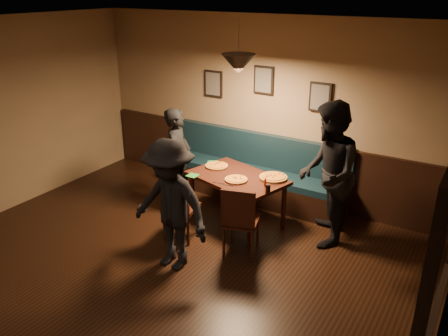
% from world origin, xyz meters
% --- Properties ---
extents(floor, '(7.00, 7.00, 0.00)m').
position_xyz_m(floor, '(0.00, 0.00, 0.00)').
color(floor, black).
rests_on(floor, ground).
extents(ceiling, '(7.00, 7.00, 0.00)m').
position_xyz_m(ceiling, '(0.00, 0.00, 2.80)').
color(ceiling, silver).
rests_on(ceiling, ground).
extents(wall_back, '(6.00, 0.00, 6.00)m').
position_xyz_m(wall_back, '(0.00, 3.50, 1.40)').
color(wall_back, '#8C704F').
rests_on(wall_back, ground).
extents(wall_right, '(0.00, 7.00, 7.00)m').
position_xyz_m(wall_right, '(3.00, 0.00, 1.40)').
color(wall_right, '#8C704F').
rests_on(wall_right, ground).
extents(wainscot, '(5.88, 0.06, 1.00)m').
position_xyz_m(wainscot, '(0.00, 3.47, 0.50)').
color(wainscot, black).
rests_on(wainscot, ground).
extents(booth_bench, '(3.00, 0.60, 1.00)m').
position_xyz_m(booth_bench, '(0.00, 3.20, 0.50)').
color(booth_bench, '#0F232D').
rests_on(booth_bench, ground).
extents(window_frame, '(0.06, 2.56, 1.86)m').
position_xyz_m(window_frame, '(2.96, 0.50, 1.50)').
color(window_frame, black).
rests_on(window_frame, wall_right).
extents(window_glass, '(0.00, 2.40, 2.40)m').
position_xyz_m(window_glass, '(2.93, 0.50, 1.50)').
color(window_glass, black).
rests_on(window_glass, wall_right).
extents(picture_left, '(0.32, 0.04, 0.42)m').
position_xyz_m(picture_left, '(-0.90, 3.47, 1.70)').
color(picture_left, black).
rests_on(picture_left, wall_back).
extents(picture_center, '(0.32, 0.04, 0.42)m').
position_xyz_m(picture_center, '(0.00, 3.47, 1.85)').
color(picture_center, black).
rests_on(picture_center, wall_back).
extents(picture_right, '(0.32, 0.04, 0.42)m').
position_xyz_m(picture_right, '(0.90, 3.47, 1.70)').
color(picture_right, black).
rests_on(picture_right, wall_back).
extents(pendant_lamp, '(0.44, 0.44, 0.25)m').
position_xyz_m(pendant_lamp, '(0.17, 2.40, 2.25)').
color(pendant_lamp, black).
rests_on(pendant_lamp, ceiling).
extents(dining_table, '(1.49, 1.16, 0.70)m').
position_xyz_m(dining_table, '(0.17, 2.40, 0.35)').
color(dining_table, black).
rests_on(dining_table, floor).
extents(chair_near_left, '(0.47, 0.47, 0.92)m').
position_xyz_m(chair_near_left, '(-0.25, 1.64, 0.46)').
color(chair_near_left, '#321D0D').
rests_on(chair_near_left, floor).
extents(chair_near_right, '(0.52, 0.52, 0.94)m').
position_xyz_m(chair_near_right, '(0.62, 1.72, 0.47)').
color(chair_near_right, '#321D0D').
rests_on(chair_near_right, floor).
extents(diner_left, '(0.54, 0.66, 1.55)m').
position_xyz_m(diner_left, '(-0.82, 2.37, 0.77)').
color(diner_left, black).
rests_on(diner_left, floor).
extents(diner_right, '(0.99, 1.11, 1.89)m').
position_xyz_m(diner_right, '(1.40, 2.56, 0.95)').
color(diner_right, black).
rests_on(diner_right, floor).
extents(diner_front, '(1.07, 0.65, 1.61)m').
position_xyz_m(diner_front, '(0.06, 1.04, 0.81)').
color(diner_front, black).
rests_on(diner_front, floor).
extents(pizza_a, '(0.37, 0.37, 0.04)m').
position_xyz_m(pizza_a, '(-0.27, 2.55, 0.72)').
color(pizza_a, gold).
rests_on(pizza_a, dining_table).
extents(pizza_b, '(0.33, 0.33, 0.04)m').
position_xyz_m(pizza_b, '(0.23, 2.27, 0.72)').
color(pizza_b, '#CB6226').
rests_on(pizza_b, dining_table).
extents(pizza_c, '(0.44, 0.44, 0.04)m').
position_xyz_m(pizza_c, '(0.63, 2.59, 0.73)').
color(pizza_c, orange).
rests_on(pizza_c, dining_table).
extents(soda_glass, '(0.07, 0.07, 0.14)m').
position_xyz_m(soda_glass, '(0.79, 2.10, 0.77)').
color(soda_glass, black).
rests_on(soda_glass, dining_table).
extents(tabasco_bottle, '(0.03, 0.03, 0.13)m').
position_xyz_m(tabasco_bottle, '(0.65, 2.31, 0.77)').
color(tabasco_bottle, '#A11805').
rests_on(tabasco_bottle, dining_table).
extents(napkin_a, '(0.21, 0.21, 0.01)m').
position_xyz_m(napkin_a, '(-0.41, 2.67, 0.71)').
color(napkin_a, '#1E723A').
rests_on(napkin_a, dining_table).
extents(napkin_b, '(0.15, 0.15, 0.01)m').
position_xyz_m(napkin_b, '(-0.38, 2.10, 0.71)').
color(napkin_b, '#1E7023').
rests_on(napkin_b, dining_table).
extents(cutlery_set, '(0.18, 0.06, 0.00)m').
position_xyz_m(cutlery_set, '(0.14, 2.07, 0.71)').
color(cutlery_set, silver).
rests_on(cutlery_set, dining_table).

